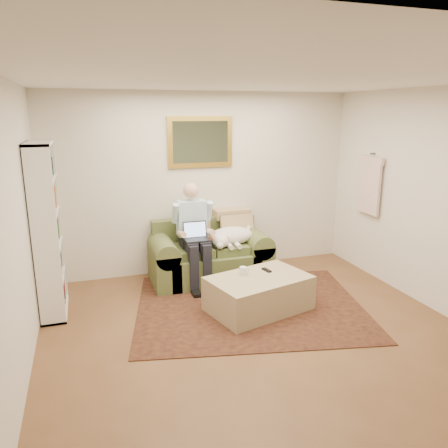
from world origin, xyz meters
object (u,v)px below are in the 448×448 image
seated_man (195,236)px  bookshelf (47,231)px  sofa (210,259)px  ottoman (259,293)px  laptop (196,235)px  coffee_mug (243,271)px  sleeping_dog (231,236)px

seated_man → bookshelf: bookshelf is taller
sofa → ottoman: sofa is taller
sofa → seated_man: seated_man is taller
laptop → bookshelf: (-1.81, -0.23, 0.27)m
laptop → bookshelf: bearing=-172.7°
sofa → coffee_mug: sofa is taller
sofa → coffee_mug: (0.12, -1.04, 0.19)m
seated_man → sleeping_dog: size_ratio=2.04×
sofa → bookshelf: size_ratio=0.83×
bookshelf → sleeping_dog: bearing=8.8°
laptop → sleeping_dog: bearing=13.6°
bookshelf → coffee_mug: bearing=-15.3°
laptop → coffee_mug: 0.94m
seated_man → ottoman: seated_man is taller
laptop → bookshelf: 1.85m
sleeping_dog → coffee_mug: sleeping_dog is taller
sofa → seated_man: (-0.25, -0.15, 0.41)m
sofa → ottoman: 1.20m
sleeping_dog → bookshelf: bearing=-171.2°
sofa → laptop: (-0.25, -0.22, 0.44)m
bookshelf → laptop: bearing=7.3°
laptop → sleeping_dog: 0.57m
seated_man → bookshelf: size_ratio=0.69×
laptop → coffee_mug: size_ratio=3.20×
sofa → ottoman: (0.27, -1.17, -0.07)m
sofa → sleeping_dog: 0.46m
ottoman → bookshelf: (-2.33, 0.72, 0.79)m
ottoman → coffee_mug: 0.33m
sleeping_dog → bookshelf: (-2.35, -0.36, 0.37)m
coffee_mug → bookshelf: bookshelf is taller
seated_man → ottoman: 1.24m
sofa → laptop: bearing=-139.0°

